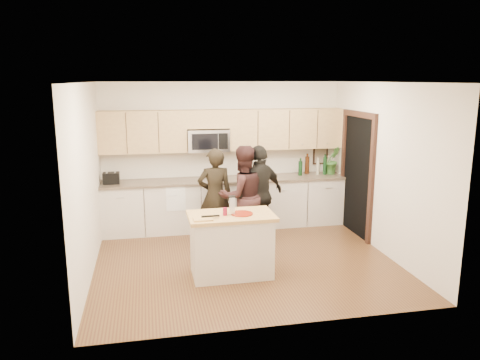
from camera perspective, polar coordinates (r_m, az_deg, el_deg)
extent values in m
plane|color=brown|center=(7.34, 0.56, -9.74)|extent=(4.50, 4.50, 0.00)
cube|color=beige|center=(8.89, -2.09, 3.17)|extent=(4.50, 0.02, 2.70)
cube|color=beige|center=(5.07, 5.28, -3.82)|extent=(4.50, 0.02, 2.70)
cube|color=beige|center=(6.86, -18.14, -0.14)|extent=(0.02, 4.00, 2.70)
cube|color=beige|center=(7.73, 17.13, 1.26)|extent=(0.02, 4.00, 2.70)
cube|color=white|center=(6.81, 0.61, 11.83)|extent=(4.50, 4.00, 0.02)
cube|color=beige|center=(8.78, -1.72, -2.96)|extent=(4.50, 0.62, 0.90)
cube|color=brown|center=(8.66, -1.72, 0.03)|extent=(4.50, 0.66, 0.04)
cube|color=tan|center=(8.55, -11.79, 5.77)|extent=(1.55, 0.33, 0.75)
cube|color=tan|center=(8.93, 5.50, 6.24)|extent=(2.17, 0.33, 0.75)
cube|color=tan|center=(8.60, -4.00, 7.44)|extent=(0.78, 0.33, 0.33)
cube|color=silver|center=(8.60, -3.93, 4.87)|extent=(0.76, 0.40, 0.40)
cube|color=black|center=(8.39, -4.29, 4.68)|extent=(0.47, 0.01, 0.29)
cube|color=black|center=(8.44, -2.06, 4.75)|extent=(0.17, 0.01, 0.29)
cube|color=black|center=(8.57, 14.10, 0.42)|extent=(0.02, 1.05, 2.10)
cube|color=black|center=(8.06, 15.72, -0.40)|extent=(0.06, 0.10, 2.10)
cube|color=black|center=(9.07, 12.46, 1.15)|extent=(0.06, 0.10, 2.10)
cube|color=black|center=(8.41, 14.38, 7.77)|extent=(0.06, 1.25, 0.10)
cube|color=black|center=(9.39, 9.77, 3.06)|extent=(0.30, 0.03, 0.38)
cube|color=#C4AA8C|center=(9.38, 9.80, 3.04)|extent=(0.24, 0.00, 0.32)
cube|color=white|center=(8.31, -7.84, -2.16)|extent=(0.34, 0.01, 0.48)
cube|color=white|center=(8.54, -8.01, -0.15)|extent=(0.34, 0.60, 0.01)
cube|color=beige|center=(6.69, -1.07, -8.10)|extent=(1.11, 0.65, 0.85)
cube|color=tan|center=(6.54, -1.08, -4.40)|extent=(1.20, 0.71, 0.05)
cylinder|color=maroon|center=(6.53, 0.24, -4.12)|extent=(0.31, 0.31, 0.02)
cube|color=silver|center=(6.47, -0.97, -3.12)|extent=(0.07, 0.06, 0.24)
cube|color=black|center=(6.44, -0.97, -2.03)|extent=(0.09, 0.06, 0.02)
cylinder|color=maroon|center=(6.48, -1.84, -3.86)|extent=(0.06, 0.06, 0.11)
cube|color=tan|center=(6.29, -4.54, -4.78)|extent=(0.26, 0.18, 0.02)
cube|color=black|center=(6.36, -3.62, -4.41)|extent=(0.25, 0.03, 0.02)
cube|color=silver|center=(6.36, -3.59, -4.45)|extent=(0.23, 0.02, 0.01)
cube|color=black|center=(8.53, -15.42, 0.22)|extent=(0.28, 0.20, 0.20)
cube|color=silver|center=(8.51, -15.93, 0.87)|extent=(0.03, 0.14, 0.00)
cube|color=silver|center=(8.50, -14.99, 0.91)|extent=(0.03, 0.14, 0.00)
cylinder|color=black|center=(8.98, 7.37, 1.61)|extent=(0.08, 0.08, 0.34)
cylinder|color=#361909|center=(9.17, 8.19, 1.99)|extent=(0.08, 0.08, 0.40)
cylinder|color=#A09B7E|center=(9.13, 9.48, 1.69)|extent=(0.06, 0.06, 0.33)
cylinder|color=black|center=(9.15, 10.30, 1.89)|extent=(0.07, 0.07, 0.39)
cylinder|color=#A09B7E|center=(9.26, 10.73, 1.85)|extent=(0.08, 0.08, 0.35)
imported|color=#386F2C|center=(9.22, 11.21, 2.41)|extent=(0.33, 0.28, 0.55)
imported|color=black|center=(7.93, -3.07, -1.93)|extent=(0.59, 0.39, 1.62)
imported|color=black|center=(7.76, 0.29, -1.97)|extent=(0.94, 0.80, 1.69)
imported|color=black|center=(7.90, 2.44, -1.77)|extent=(1.05, 0.85, 1.68)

